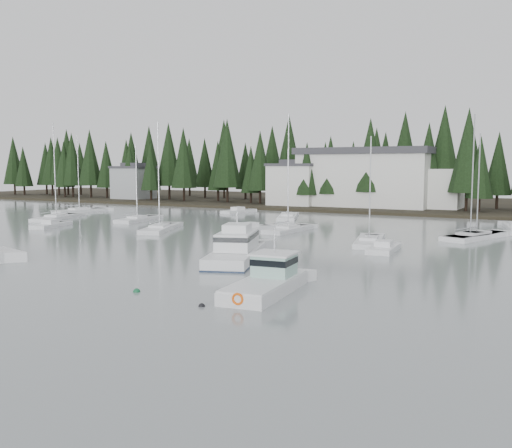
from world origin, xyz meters
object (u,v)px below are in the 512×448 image
(sailboat_12, at_px, (476,238))
(runabout_3, at_px, (238,212))
(house_west, at_px, (295,183))
(sailboat_9, at_px, (137,221))
(runabout_1, at_px, (384,250))
(harbor_inn, at_px, (376,178))
(lobster_boat_teal, at_px, (267,284))
(sailboat_1, at_px, (160,230))
(sailboat_6, at_px, (288,231))
(house_far_west, at_px, (133,182))
(runabout_4, at_px, (249,230))
(runabout_0, at_px, (50,226))
(sailboat_2, at_px, (369,243))
(sailboat_8, at_px, (56,219))
(sailboat_7, at_px, (470,238))
(cabin_cruiser_center, at_px, (236,252))
(sailboat_0, at_px, (288,218))
(sailboat_11, at_px, (79,212))

(sailboat_12, xyz_separation_m, runabout_3, (-40.97, 17.01, 0.07))
(house_west, xyz_separation_m, sailboat_9, (-8.69, -35.83, -4.59))
(runabout_1, bearing_deg, house_west, 29.07)
(runabout_1, bearing_deg, harbor_inn, 13.51)
(sailboat_9, bearing_deg, runabout_1, -116.44)
(lobster_boat_teal, bearing_deg, house_west, 17.41)
(lobster_boat_teal, relative_size, sailboat_1, 0.61)
(harbor_inn, bearing_deg, runabout_1, -72.21)
(sailboat_1, bearing_deg, sailboat_6, -87.22)
(house_far_west, height_order, lobster_boat_teal, house_far_west)
(sailboat_12, relative_size, runabout_4, 1.70)
(house_west, xyz_separation_m, runabout_0, (-13.21, -47.82, -4.52))
(sailboat_2, distance_m, runabout_3, 41.98)
(sailboat_6, relative_size, runabout_1, 2.54)
(sailboat_9, distance_m, sailboat_12, 46.49)
(sailboat_9, xyz_separation_m, runabout_3, (5.44, 19.73, 0.07))
(lobster_boat_teal, bearing_deg, house_far_west, 39.37)
(sailboat_2, bearing_deg, runabout_1, -160.53)
(sailboat_6, bearing_deg, sailboat_9, 89.68)
(sailboat_1, bearing_deg, harbor_inn, -37.71)
(sailboat_8, bearing_deg, runabout_0, -156.01)
(runabout_3, bearing_deg, runabout_1, -121.24)
(house_west, xyz_separation_m, sailboat_6, (16.43, -37.25, -4.56))
(sailboat_9, bearing_deg, sailboat_7, -97.83)
(house_west, relative_size, runabout_1, 1.63)
(sailboat_8, bearing_deg, house_west, -48.58)
(sailboat_1, distance_m, runabout_1, 29.81)
(cabin_cruiser_center, distance_m, runabout_4, 22.48)
(house_west, distance_m, sailboat_1, 44.30)
(house_west, bearing_deg, runabout_1, -56.65)
(house_west, height_order, sailboat_8, sailboat_8)
(sailboat_1, relative_size, sailboat_12, 1.15)
(sailboat_8, distance_m, sailboat_9, 13.13)
(sailboat_6, bearing_deg, house_west, 26.72)
(cabin_cruiser_center, distance_m, runabout_1, 14.69)
(sailboat_9, bearing_deg, house_far_west, 31.53)
(sailboat_8, bearing_deg, runabout_4, -109.21)
(sailboat_7, distance_m, sailboat_9, 45.94)
(sailboat_6, distance_m, runabout_3, 28.89)
(sailboat_9, relative_size, runabout_3, 1.70)
(runabout_4, bearing_deg, sailboat_12, -60.09)
(lobster_boat_teal, xyz_separation_m, sailboat_2, (-1.32, 25.22, -0.49))
(sailboat_2, distance_m, runabout_4, 17.40)
(sailboat_0, xyz_separation_m, runabout_4, (2.92, -17.24, 0.08))
(sailboat_12, bearing_deg, sailboat_7, 178.52)
(sailboat_11, distance_m, runabout_1, 62.69)
(house_far_west, relative_size, sailboat_12, 0.70)
(sailboat_0, bearing_deg, lobster_boat_teal, -177.47)
(lobster_boat_teal, relative_size, runabout_4, 1.20)
(harbor_inn, distance_m, sailboat_12, 43.31)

